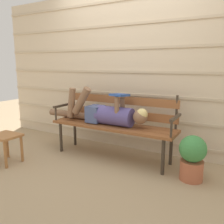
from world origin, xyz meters
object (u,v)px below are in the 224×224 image
at_px(reclining_person, 106,113).
at_px(potted_plant, 192,156).
at_px(park_bench, 114,121).
at_px(footstool, 6,141).

relative_size(reclining_person, potted_plant, 3.23).
distance_m(park_bench, potted_plant, 1.16).
relative_size(reclining_person, footstool, 4.35).
distance_m(park_bench, footstool, 1.48).
bearing_deg(park_bench, potted_plant, -10.00).
height_order(reclining_person, footstool, reclining_person).
bearing_deg(potted_plant, footstool, -162.39).
bearing_deg(park_bench, reclining_person, -146.98).
relative_size(footstool, potted_plant, 0.74).
xyz_separation_m(reclining_person, footstool, (-1.04, -0.85, -0.33)).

